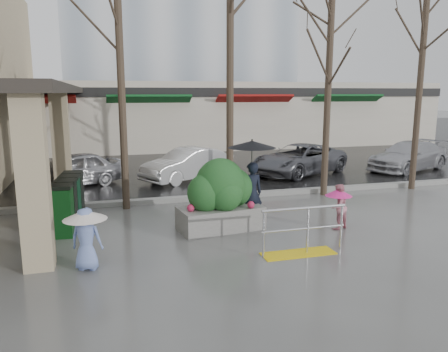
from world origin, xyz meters
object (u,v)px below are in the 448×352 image
tree_east (424,32)px  car_a (71,170)px  child_pink (338,203)px  car_b (188,164)px  woman (252,173)px  car_c (299,159)px  car_d (408,156)px  tree_mideast (330,45)px  planter (221,195)px  news_boxes (68,202)px  tree_midwest (230,29)px  tree_west (119,30)px  child_blue (86,232)px  handrail (301,237)px

tree_east → car_a: 13.18m
child_pink → car_a: (-6.74, 7.10, -0.03)m
child_pink → car_b: (-2.41, 7.13, -0.03)m
tree_east → woman: bearing=-160.5°
child_pink → car_c: size_ratio=0.25×
child_pink → car_d: (7.42, 6.74, -0.03)m
car_a → car_c: bearing=67.2°
tree_mideast → tree_east: (3.50, -0.00, 0.52)m
car_c → planter: bearing=-65.5°
tree_mideast → news_boxes: 9.16m
tree_midwest → car_a: tree_midwest is taller
tree_west → news_boxes: size_ratio=2.96×
woman → child_pink: bearing=150.4°
car_b → planter: bearing=-32.6°
tree_midwest → child_pink: bearing=-62.5°
tree_west → tree_midwest: tree_midwest is taller
woman → child_pink: size_ratio=1.94×
tree_east → car_b: (-7.41, 3.67, -4.75)m
tree_mideast → child_blue: bearing=-149.4°
tree_mideast → car_a: 9.95m
car_a → car_d: bearing=65.4°
child_pink → child_blue: 6.08m
car_c → car_b: bearing=-116.1°
tree_west → tree_mideast: 6.50m
planter → car_b: (0.42, 6.32, -0.23)m
tree_west → child_blue: tree_west is taller
tree_mideast → child_pink: 5.65m
child_pink → car_b: bearing=-94.6°
car_c → tree_east: bearing=9.4°
tree_midwest → news_boxes: 6.72m
handrail → car_c: size_ratio=0.42×
tree_west → woman: size_ratio=3.05×
tree_midwest → car_c: size_ratio=1.54×
car_d → child_blue: bearing=-80.1°
child_blue → planter: 3.64m
tree_east → car_d: (2.42, 3.28, -4.75)m
car_a → handrail: bearing=8.1°
car_c → woman: bearing=-61.2°
car_b → child_blue: bearing=-52.7°
child_blue → car_d: car_d is taller
car_b → woman: bearing=-24.5°
child_pink → handrail: bearing=16.0°
tree_mideast → car_c: 5.68m
car_d → tree_west: bearing=-95.2°
tree_west → tree_mideast: size_ratio=1.05×
tree_east → child_blue: bearing=-158.1°
child_blue → news_boxes: 3.15m
tree_west → news_boxes: 4.89m
tree_east → car_c: tree_east is taller
woman → car_d: woman is taller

